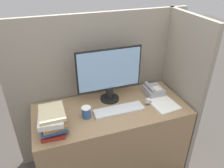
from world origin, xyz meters
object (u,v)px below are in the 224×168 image
Objects in this scene: desk_telephone at (153,90)px; mouse at (148,102)px; keyboard at (119,110)px; monitor at (109,75)px; coffee_cup at (86,112)px; book_stack at (52,120)px.

mouse is at bearing -131.70° from desk_telephone.
keyboard is 0.45m from desk_telephone.
keyboard is (0.02, -0.21, -0.26)m from monitor.
desk_telephone reaches higher than mouse.
mouse is (0.32, -0.20, -0.25)m from monitor.
mouse is at bearing 2.04° from keyboard.
mouse is 0.40× the size of desk_telephone.
desk_telephone is at bearing 11.13° from coffee_cup.
coffee_cup is at bearing -179.76° from mouse.
mouse is 0.73× the size of coffee_cup.
desk_telephone is at bearing 48.30° from mouse.
monitor is 0.45m from mouse.
keyboard is 6.20× the size of mouse.
desk_telephone is (0.72, 0.14, -0.01)m from coffee_cup.
book_stack is 1.71× the size of desk_telephone.
monitor is 0.50m from desk_telephone.
book_stack is (-0.88, -0.07, 0.07)m from mouse.
mouse reaches higher than keyboard.
monitor is at bearing 148.60° from mouse.
keyboard is 0.30m from coffee_cup.
mouse is at bearing 0.24° from coffee_cup.
desk_telephone is (0.12, 0.14, 0.03)m from mouse.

